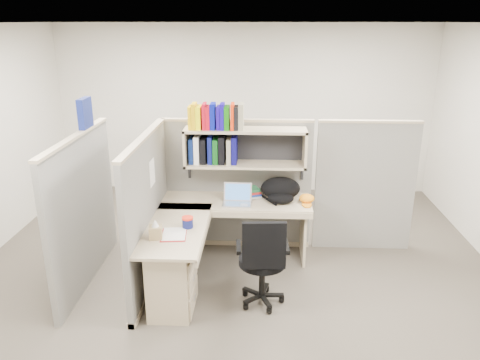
{
  "coord_description": "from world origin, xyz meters",
  "views": [
    {
      "loc": [
        0.28,
        -4.51,
        2.73
      ],
      "look_at": [
        0.06,
        0.25,
        1.1
      ],
      "focal_mm": 35.0,
      "sensor_mm": 36.0,
      "label": 1
    }
  ],
  "objects_px": {
    "backpack": "(281,190)",
    "snack_canister": "(188,222)",
    "task_chair": "(262,275)",
    "desk": "(192,257)",
    "laptop": "(237,195)"
  },
  "relations": [
    {
      "from": "task_chair",
      "to": "snack_canister",
      "type": "bearing_deg",
      "value": 162.11
    },
    {
      "from": "backpack",
      "to": "snack_canister",
      "type": "bearing_deg",
      "value": -153.7
    },
    {
      "from": "desk",
      "to": "task_chair",
      "type": "relative_size",
      "value": 1.77
    },
    {
      "from": "task_chair",
      "to": "backpack",
      "type": "bearing_deg",
      "value": 78.81
    },
    {
      "from": "snack_canister",
      "to": "backpack",
      "type": "bearing_deg",
      "value": 38.93
    },
    {
      "from": "laptop",
      "to": "snack_canister",
      "type": "distance_m",
      "value": 0.8
    },
    {
      "from": "desk",
      "to": "snack_canister",
      "type": "height_order",
      "value": "snack_canister"
    },
    {
      "from": "backpack",
      "to": "snack_canister",
      "type": "xyz_separation_m",
      "value": [
        -0.97,
        -0.78,
        -0.08
      ]
    },
    {
      "from": "desk",
      "to": "task_chair",
      "type": "height_order",
      "value": "task_chair"
    },
    {
      "from": "desk",
      "to": "laptop",
      "type": "height_order",
      "value": "laptop"
    },
    {
      "from": "snack_canister",
      "to": "task_chair",
      "type": "distance_m",
      "value": 0.92
    },
    {
      "from": "desk",
      "to": "task_chair",
      "type": "distance_m",
      "value": 0.74
    },
    {
      "from": "desk",
      "to": "snack_canister",
      "type": "relative_size",
      "value": 15.05
    },
    {
      "from": "laptop",
      "to": "task_chair",
      "type": "bearing_deg",
      "value": -69.77
    },
    {
      "from": "snack_canister",
      "to": "laptop",
      "type": "bearing_deg",
      "value": 54.09
    }
  ]
}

